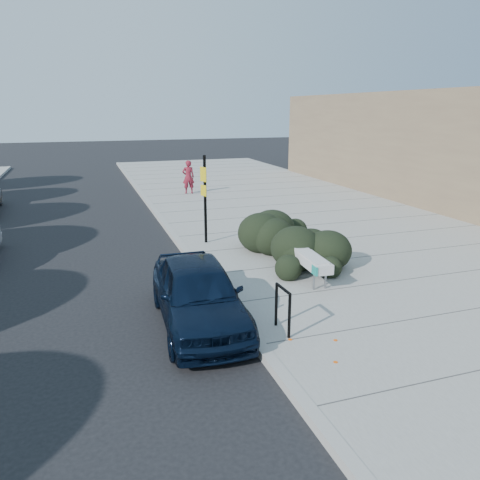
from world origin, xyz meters
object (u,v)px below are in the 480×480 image
(sign_post, at_px, (205,194))
(bench, at_px, (306,257))
(bike_rack, at_px, (283,305))
(sedan_navy, at_px, (198,293))
(pedestrian, at_px, (188,177))

(sign_post, bearing_deg, bench, -87.31)
(bike_rack, bearing_deg, sign_post, 86.04)
(bench, xyz_separation_m, bike_rack, (-1.81, -2.62, 0.01))
(sedan_navy, bearing_deg, sign_post, 76.70)
(bench, relative_size, sedan_navy, 0.56)
(sedan_navy, bearing_deg, bench, 27.77)
(pedestrian, bearing_deg, bench, 94.09)
(sedan_navy, distance_m, pedestrian, 14.97)
(bench, height_order, sign_post, sign_post)
(bench, height_order, sedan_navy, sedan_navy)
(bench, height_order, pedestrian, pedestrian)
(bench, distance_m, bike_rack, 3.19)
(bench, bearing_deg, bike_rack, -120.82)
(sign_post, relative_size, pedestrian, 1.66)
(bench, bearing_deg, pedestrian, 94.25)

